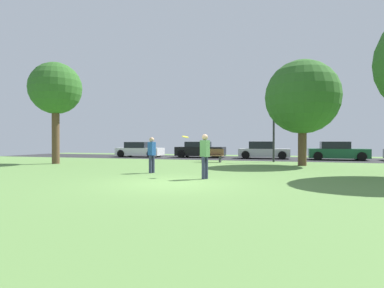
# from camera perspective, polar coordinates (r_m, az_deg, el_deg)

# --- Properties ---
(ground_plane) EXTENTS (44.00, 44.00, 0.00)m
(ground_plane) POSITION_cam_1_polar(r_m,az_deg,el_deg) (10.86, -3.58, -7.14)
(ground_plane) COLOR #5B8442
(road_strip) EXTENTS (44.00, 6.40, 0.01)m
(road_strip) POSITION_cam_1_polar(r_m,az_deg,el_deg) (26.39, 8.65, -2.57)
(road_strip) COLOR #28282B
(road_strip) RESTS_ON ground_plane
(maple_tree_far) EXTENTS (3.25, 3.25, 6.42)m
(maple_tree_far) POSITION_cam_1_polar(r_m,az_deg,el_deg) (21.99, -23.51, 9.09)
(maple_tree_far) COLOR brown
(maple_tree_far) RESTS_ON ground_plane
(oak_tree_center) EXTENTS (4.30, 4.30, 6.17)m
(oak_tree_center) POSITION_cam_1_polar(r_m,az_deg,el_deg) (19.64, 19.38, 8.00)
(oak_tree_center) COLOR brown
(oak_tree_center) RESTS_ON ground_plane
(person_thrower) EXTENTS (0.38, 0.34, 1.62)m
(person_thrower) POSITION_cam_1_polar(r_m,az_deg,el_deg) (14.33, -7.31, -1.69)
(person_thrower) COLOR #2D334C
(person_thrower) RESTS_ON ground_plane
(person_catcher) EXTENTS (0.38, 0.34, 1.71)m
(person_catcher) POSITION_cam_1_polar(r_m,az_deg,el_deg) (12.01, 2.35, -1.84)
(person_catcher) COLOR #2D334C
(person_catcher) RESTS_ON ground_plane
(frisbee_disc) EXTENTS (0.35, 0.35, 0.09)m
(frisbee_disc) POSITION_cam_1_polar(r_m,az_deg,el_deg) (12.72, -1.23, 1.31)
(frisbee_disc) COLOR yellow
(parked_car_white) EXTENTS (4.10, 1.98, 1.34)m
(parked_car_white) POSITION_cam_1_polar(r_m,az_deg,el_deg) (28.69, -9.51, -1.09)
(parked_car_white) COLOR white
(parked_car_white) RESTS_ON ground_plane
(parked_car_black) EXTENTS (4.20, 2.00, 1.37)m
(parked_car_black) POSITION_cam_1_polar(r_m,az_deg,el_deg) (27.41, 1.46, -1.11)
(parked_car_black) COLOR black
(parked_car_black) RESTS_ON ground_plane
(parked_car_silver) EXTENTS (4.04, 1.98, 1.39)m
(parked_car_silver) POSITION_cam_1_polar(r_m,az_deg,el_deg) (26.37, 12.87, -1.21)
(parked_car_silver) COLOR #B7B7BC
(parked_car_silver) RESTS_ON ground_plane
(parked_car_green) EXTENTS (4.19, 1.96, 1.39)m
(parked_car_green) POSITION_cam_1_polar(r_m,az_deg,el_deg) (26.26, 24.80, -1.25)
(parked_car_green) COLOR #195633
(parked_car_green) RESTS_ON ground_plane
(park_bench) EXTENTS (1.60, 0.45, 0.90)m
(park_bench) POSITION_cam_1_polar(r_m,az_deg,el_deg) (21.42, 3.59, -2.07)
(park_bench) COLOR brown
(park_bench) RESTS_ON ground_plane
(street_lamp_post) EXTENTS (0.14, 0.14, 4.50)m
(street_lamp_post) POSITION_cam_1_polar(r_m,az_deg,el_deg) (22.31, 14.59, 2.61)
(street_lamp_post) COLOR #2D2D33
(street_lamp_post) RESTS_ON ground_plane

